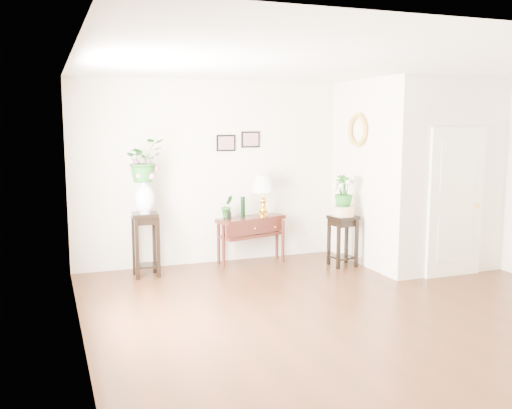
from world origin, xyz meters
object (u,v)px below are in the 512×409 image
table_lamp (263,194)px  plant_stand_a (146,245)px  console_table (251,240)px  plant_stand_b (343,241)px

table_lamp → plant_stand_a: size_ratio=0.72×
console_table → table_lamp: 0.74m
console_table → plant_stand_b: plant_stand_b is taller
plant_stand_a → console_table: bearing=6.5°
plant_stand_a → table_lamp: bearing=5.8°
console_table → table_lamp: size_ratio=1.68×
console_table → plant_stand_b: 1.40m
table_lamp → plant_stand_a: table_lamp is taller
plant_stand_b → console_table: bearing=152.4°
plant_stand_b → table_lamp: bearing=148.1°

